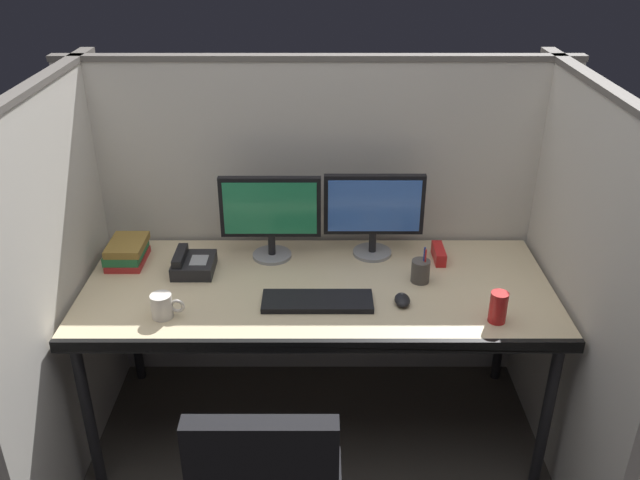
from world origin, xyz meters
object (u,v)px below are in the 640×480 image
at_px(book_stack, 130,251).
at_px(soda_can, 501,308).
at_px(keyboard_main, 321,301).
at_px(pen_cup, 423,271).
at_px(desk, 320,297).
at_px(computer_mouse, 405,300).
at_px(red_stapler, 441,254).
at_px(coffee_mug, 165,306).
at_px(monitor_right, 376,210).
at_px(desk_phone, 195,264).
at_px(monitor_left, 273,212).

bearing_deg(book_stack, soda_can, -17.15).
relative_size(keyboard_main, pen_cup, 2.75).
height_order(desk, pen_cup, pen_cup).
bearing_deg(computer_mouse, red_stapler, 61.20).
height_order(keyboard_main, pen_cup, pen_cup).
height_order(desk, coffee_mug, coffee_mug).
relative_size(desk, computer_mouse, 19.79).
relative_size(computer_mouse, coffee_mug, 0.76).
bearing_deg(monitor_right, computer_mouse, -77.88).
relative_size(keyboard_main, desk_phone, 2.26).
height_order(monitor_left, keyboard_main, monitor_left).
xyz_separation_m(keyboard_main, desk_phone, (-0.53, 0.26, 0.02)).
xyz_separation_m(monitor_left, computer_mouse, (0.53, -0.38, -0.20)).
relative_size(computer_mouse, red_stapler, 0.64).
xyz_separation_m(monitor_right, computer_mouse, (0.09, -0.41, -0.20)).
bearing_deg(soda_can, pen_cup, 130.05).
xyz_separation_m(soda_can, pen_cup, (-0.25, 0.29, -0.01)).
distance_m(desk, red_stapler, 0.58).
relative_size(monitor_left, pen_cup, 2.75).
bearing_deg(book_stack, computer_mouse, -16.45).
bearing_deg(keyboard_main, red_stapler, 34.46).
bearing_deg(soda_can, book_stack, 162.85).
bearing_deg(book_stack, desk_phone, -15.77).
relative_size(keyboard_main, computer_mouse, 4.48).
bearing_deg(book_stack, monitor_right, 3.71).
bearing_deg(pen_cup, red_stapler, 60.55).
distance_m(computer_mouse, pen_cup, 0.20).
xyz_separation_m(desk, red_stapler, (0.53, 0.23, 0.08)).
distance_m(book_stack, soda_can, 1.56).
distance_m(keyboard_main, desk_phone, 0.59).
bearing_deg(desk_phone, desk, -13.50).
height_order(monitor_left, desk_phone, monitor_left).
relative_size(computer_mouse, pen_cup, 0.61).
bearing_deg(computer_mouse, desk_phone, 163.32).
relative_size(desk, monitor_left, 4.42).
bearing_deg(computer_mouse, coffee_mug, -174.30).
height_order(monitor_left, coffee_mug, monitor_left).
distance_m(book_stack, desk_phone, 0.31).
bearing_deg(monitor_left, coffee_mug, -128.43).
bearing_deg(desk_phone, computer_mouse, -16.68).
xyz_separation_m(keyboard_main, pen_cup, (0.42, 0.17, 0.04)).
bearing_deg(monitor_right, monitor_left, -176.76).
relative_size(desk_phone, pen_cup, 1.22).
bearing_deg(computer_mouse, monitor_left, 144.06).
bearing_deg(keyboard_main, monitor_right, 59.90).
xyz_separation_m(monitor_right, soda_can, (0.43, -0.53, -0.15)).
relative_size(book_stack, coffee_mug, 1.72).
relative_size(monitor_right, pen_cup, 2.75).
xyz_separation_m(monitor_right, red_stapler, (0.29, -0.05, -0.19)).
relative_size(keyboard_main, book_stack, 1.99).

